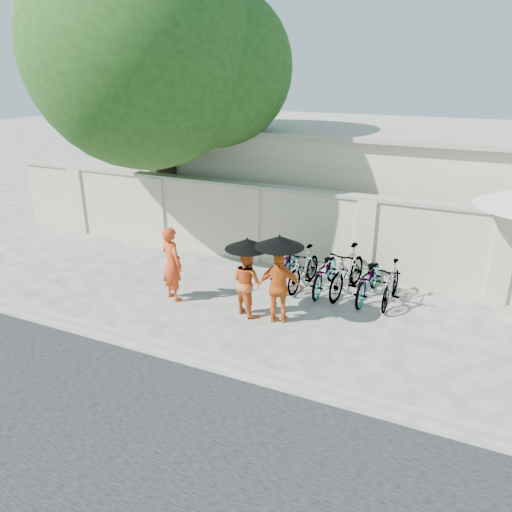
% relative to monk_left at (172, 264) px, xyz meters
% --- Properties ---
extents(ground, '(80.00, 80.00, 0.00)m').
position_rel_monk_left_xyz_m(ground, '(1.59, -0.19, -0.85)').
color(ground, '#BCB9B3').
extents(kerb, '(40.00, 0.16, 0.12)m').
position_rel_monk_left_xyz_m(kerb, '(1.59, -1.89, -0.79)').
color(kerb, '#9D9E8B').
rests_on(kerb, ground).
extents(compound_wall, '(20.00, 0.30, 2.00)m').
position_rel_monk_left_xyz_m(compound_wall, '(2.59, 3.01, 0.15)').
color(compound_wall, beige).
rests_on(compound_wall, ground).
extents(building_behind, '(14.00, 6.00, 3.20)m').
position_rel_monk_left_xyz_m(building_behind, '(3.59, 6.81, 0.75)').
color(building_behind, beige).
rests_on(building_behind, ground).
extents(shade_tree, '(6.70, 6.20, 8.20)m').
position_rel_monk_left_xyz_m(shade_tree, '(-2.07, 2.78, 4.25)').
color(shade_tree, '#3A2517').
rests_on(shade_tree, ground).
extents(monk_left, '(0.73, 0.62, 1.70)m').
position_rel_monk_left_xyz_m(monk_left, '(0.00, 0.00, 0.00)').
color(monk_left, red).
rests_on(monk_left, ground).
extents(monk_center, '(0.86, 0.79, 1.44)m').
position_rel_monk_left_xyz_m(monk_center, '(1.81, 0.07, -0.13)').
color(monk_center, '#D65C21').
rests_on(monk_center, ground).
extents(parasol_center, '(0.92, 0.92, 0.89)m').
position_rel_monk_left_xyz_m(parasol_center, '(1.86, -0.01, 0.75)').
color(parasol_center, black).
rests_on(parasol_center, ground).
extents(monk_right, '(0.97, 0.64, 1.52)m').
position_rel_monk_left_xyz_m(monk_right, '(2.57, 0.01, -0.09)').
color(monk_right, orange).
rests_on(monk_right, ground).
extents(parasol_right, '(0.98, 0.98, 1.02)m').
position_rel_monk_left_xyz_m(parasol_right, '(2.59, -0.07, 0.92)').
color(parasol_right, black).
rests_on(parasol_right, ground).
extents(bike_0, '(0.79, 1.92, 0.98)m').
position_rel_monk_left_xyz_m(bike_0, '(1.93, 1.90, -0.36)').
color(bike_0, slate).
rests_on(bike_0, ground).
extents(bike_1, '(0.61, 1.68, 0.99)m').
position_rel_monk_left_xyz_m(bike_1, '(2.44, 1.82, -0.35)').
color(bike_1, slate).
rests_on(bike_1, ground).
extents(bike_2, '(0.69, 1.83, 0.95)m').
position_rel_monk_left_xyz_m(bike_2, '(2.95, 1.89, -0.37)').
color(bike_2, slate).
rests_on(bike_2, ground).
extents(bike_3, '(0.79, 1.96, 1.14)m').
position_rel_monk_left_xyz_m(bike_3, '(3.46, 1.91, -0.28)').
color(bike_3, slate).
rests_on(bike_3, ground).
extents(bike_4, '(0.70, 1.87, 0.97)m').
position_rel_monk_left_xyz_m(bike_4, '(3.97, 1.89, -0.36)').
color(bike_4, slate).
rests_on(bike_4, ground).
extents(bike_5, '(0.49, 1.61, 0.96)m').
position_rel_monk_left_xyz_m(bike_5, '(4.48, 1.80, -0.37)').
color(bike_5, slate).
rests_on(bike_5, ground).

